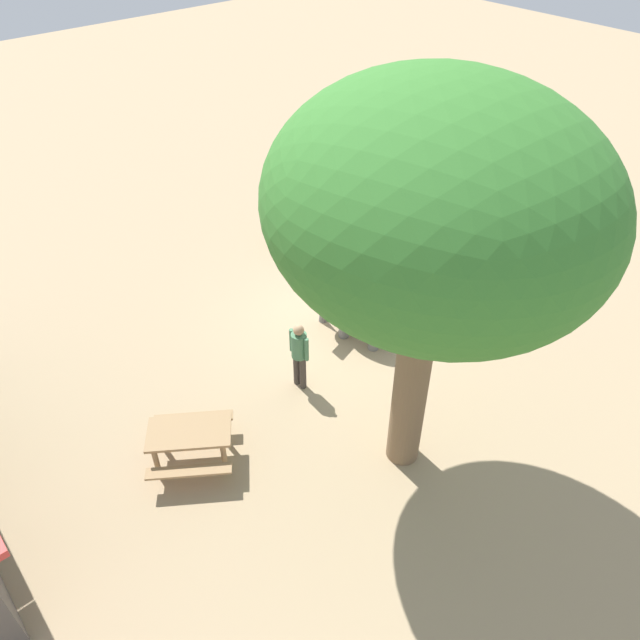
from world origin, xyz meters
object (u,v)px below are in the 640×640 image
elephant (356,305)px  wooden_bench (297,230)px  picnic_table_far (190,438)px  picnic_table_near (460,260)px  person_handler (299,351)px  shade_tree_main (434,210)px

elephant → wooden_bench: (3.91, -1.41, -0.38)m
wooden_bench → picnic_table_far: bearing=70.8°
elephant → picnic_table_near: 3.57m
wooden_bench → elephant: bearing=104.3°
person_handler → wooden_bench: person_handler is taller
elephant → wooden_bench: bearing=-36.3°
person_handler → wooden_bench: size_ratio=1.17×
person_handler → picnic_table_far: 2.76m
wooden_bench → picnic_table_far: size_ratio=0.67×
elephant → picnic_table_near: (-0.10, -3.55, -0.26)m
elephant → picnic_table_near: size_ratio=1.12×
shade_tree_main → wooden_bench: 8.99m
elephant → person_handler: (-0.44, 2.01, 0.10)m
wooden_bench → picnic_table_near: 4.55m
person_handler → picnic_table_near: (0.34, -5.56, -0.36)m
elephant → picnic_table_far: size_ratio=0.93×
shade_tree_main → picnic_table_near: (3.00, -5.24, -4.59)m
elephant → wooden_bench: 4.18m
wooden_bench → picnic_table_far: (-4.57, 6.15, 0.12)m
person_handler → picnic_table_far: person_handler is taller
elephant → shade_tree_main: shade_tree_main is taller
person_handler → shade_tree_main: shade_tree_main is taller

